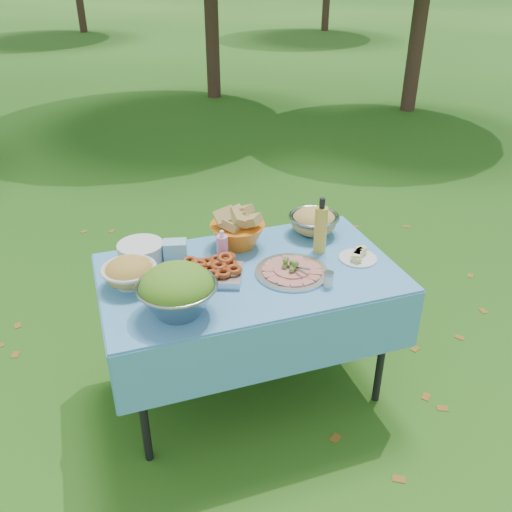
{
  "coord_description": "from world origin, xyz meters",
  "views": [
    {
      "loc": [
        -0.71,
        -2.2,
        2.16
      ],
      "look_at": [
        0.04,
        0.0,
        0.84
      ],
      "focal_mm": 38.0,
      "sensor_mm": 36.0,
      "label": 1
    }
  ],
  "objects_px": {
    "pasta_bowl_steel": "(314,221)",
    "charcuterie_platter": "(292,266)",
    "picnic_table": "(250,332)",
    "bread_bowl": "(238,229)",
    "salad_bowl": "(177,290)",
    "oil_bottle": "(321,225)",
    "plate_stack": "(141,252)"
  },
  "relations": [
    {
      "from": "pasta_bowl_steel",
      "to": "charcuterie_platter",
      "type": "xyz_separation_m",
      "value": [
        -0.28,
        -0.37,
        -0.03
      ]
    },
    {
      "from": "picnic_table",
      "to": "bread_bowl",
      "type": "distance_m",
      "value": 0.55
    },
    {
      "from": "plate_stack",
      "to": "oil_bottle",
      "type": "height_order",
      "value": "oil_bottle"
    },
    {
      "from": "salad_bowl",
      "to": "bread_bowl",
      "type": "height_order",
      "value": "salad_bowl"
    },
    {
      "from": "salad_bowl",
      "to": "charcuterie_platter",
      "type": "distance_m",
      "value": 0.62
    },
    {
      "from": "pasta_bowl_steel",
      "to": "oil_bottle",
      "type": "relative_size",
      "value": 0.91
    },
    {
      "from": "picnic_table",
      "to": "bread_bowl",
      "type": "xyz_separation_m",
      "value": [
        0.02,
        0.27,
        0.48
      ]
    },
    {
      "from": "pasta_bowl_steel",
      "to": "charcuterie_platter",
      "type": "height_order",
      "value": "pasta_bowl_steel"
    },
    {
      "from": "charcuterie_platter",
      "to": "oil_bottle",
      "type": "bearing_deg",
      "value": 36.33
    },
    {
      "from": "salad_bowl",
      "to": "pasta_bowl_steel",
      "type": "xyz_separation_m",
      "value": [
        0.88,
        0.52,
        -0.04
      ]
    },
    {
      "from": "picnic_table",
      "to": "pasta_bowl_steel",
      "type": "height_order",
      "value": "pasta_bowl_steel"
    },
    {
      "from": "bread_bowl",
      "to": "charcuterie_platter",
      "type": "bearing_deg",
      "value": -64.98
    },
    {
      "from": "salad_bowl",
      "to": "charcuterie_platter",
      "type": "relative_size",
      "value": 0.96
    },
    {
      "from": "salad_bowl",
      "to": "bread_bowl",
      "type": "relative_size",
      "value": 1.2
    },
    {
      "from": "salad_bowl",
      "to": "oil_bottle",
      "type": "xyz_separation_m",
      "value": [
        0.82,
        0.31,
        0.04
      ]
    },
    {
      "from": "plate_stack",
      "to": "charcuterie_platter",
      "type": "relative_size",
      "value": 0.64
    },
    {
      "from": "charcuterie_platter",
      "to": "pasta_bowl_steel",
      "type": "bearing_deg",
      "value": 52.98
    },
    {
      "from": "pasta_bowl_steel",
      "to": "oil_bottle",
      "type": "height_order",
      "value": "oil_bottle"
    },
    {
      "from": "bread_bowl",
      "to": "plate_stack",
      "type": "bearing_deg",
      "value": 179.11
    },
    {
      "from": "bread_bowl",
      "to": "oil_bottle",
      "type": "bearing_deg",
      "value": -26.81
    },
    {
      "from": "picnic_table",
      "to": "bread_bowl",
      "type": "bearing_deg",
      "value": 84.91
    },
    {
      "from": "picnic_table",
      "to": "pasta_bowl_steel",
      "type": "distance_m",
      "value": 0.71
    },
    {
      "from": "salad_bowl",
      "to": "oil_bottle",
      "type": "distance_m",
      "value": 0.88
    },
    {
      "from": "salad_bowl",
      "to": "plate_stack",
      "type": "xyz_separation_m",
      "value": [
        -0.09,
        0.52,
        -0.07
      ]
    },
    {
      "from": "bread_bowl",
      "to": "charcuterie_platter",
      "type": "xyz_separation_m",
      "value": [
        0.17,
        -0.36,
        -0.06
      ]
    },
    {
      "from": "bread_bowl",
      "to": "charcuterie_platter",
      "type": "relative_size",
      "value": 0.81
    },
    {
      "from": "picnic_table",
      "to": "oil_bottle",
      "type": "height_order",
      "value": "oil_bottle"
    },
    {
      "from": "pasta_bowl_steel",
      "to": "oil_bottle",
      "type": "distance_m",
      "value": 0.23
    },
    {
      "from": "picnic_table",
      "to": "charcuterie_platter",
      "type": "height_order",
      "value": "charcuterie_platter"
    },
    {
      "from": "bread_bowl",
      "to": "oil_bottle",
      "type": "height_order",
      "value": "oil_bottle"
    },
    {
      "from": "picnic_table",
      "to": "plate_stack",
      "type": "xyz_separation_m",
      "value": [
        -0.49,
        0.28,
        0.43
      ]
    },
    {
      "from": "oil_bottle",
      "to": "pasta_bowl_steel",
      "type": "bearing_deg",
      "value": 74.7
    }
  ]
}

